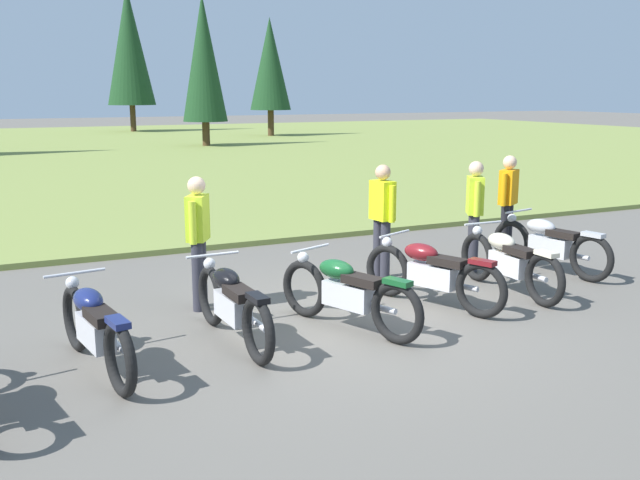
% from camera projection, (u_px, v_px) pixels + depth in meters
% --- Properties ---
extents(ground_plane, '(140.00, 140.00, 0.00)m').
position_uv_depth(ground_plane, '(342.00, 324.00, 8.38)').
color(ground_plane, '#605B54').
extents(grass_moorland, '(80.00, 44.00, 0.10)m').
position_uv_depth(grass_moorland, '(69.00, 151.00, 31.76)').
color(grass_moorland, olive).
rests_on(grass_moorland, ground).
extents(motorcycle_navy, '(0.66, 2.09, 0.88)m').
position_uv_depth(motorcycle_navy, '(95.00, 328.00, 6.92)').
color(motorcycle_navy, black).
rests_on(motorcycle_navy, ground).
extents(motorcycle_black, '(0.62, 2.10, 0.88)m').
position_uv_depth(motorcycle_black, '(232.00, 304.00, 7.70)').
color(motorcycle_black, black).
rests_on(motorcycle_black, ground).
extents(motorcycle_british_green, '(0.93, 2.00, 0.88)m').
position_uv_depth(motorcycle_british_green, '(347.00, 292.00, 8.14)').
color(motorcycle_british_green, black).
rests_on(motorcycle_british_green, ground).
extents(motorcycle_maroon, '(0.96, 1.98, 0.88)m').
position_uv_depth(motorcycle_maroon, '(432.00, 273.00, 9.02)').
color(motorcycle_maroon, black).
rests_on(motorcycle_maroon, ground).
extents(motorcycle_cream, '(0.62, 2.10, 0.88)m').
position_uv_depth(motorcycle_cream, '(509.00, 261.00, 9.63)').
color(motorcycle_cream, black).
rests_on(motorcycle_cream, ground).
extents(motorcycle_silver, '(0.71, 2.08, 0.88)m').
position_uv_depth(motorcycle_silver, '(549.00, 244.00, 10.72)').
color(motorcycle_silver, black).
rests_on(motorcycle_silver, ground).
extents(rider_with_back_turned, '(0.37, 0.48, 1.67)m').
position_uv_depth(rider_with_back_turned, '(198.00, 235.00, 8.80)').
color(rider_with_back_turned, '#2D2D38').
rests_on(rider_with_back_turned, ground).
extents(rider_in_hivis_vest, '(0.37, 0.49, 1.67)m').
position_uv_depth(rider_in_hivis_vest, '(474.00, 209.00, 10.69)').
color(rider_in_hivis_vest, '#2D2D38').
rests_on(rider_in_hivis_vest, ground).
extents(rider_near_row_end, '(0.48, 0.38, 1.67)m').
position_uv_depth(rider_near_row_end, '(508.00, 200.00, 11.62)').
color(rider_near_row_end, black).
rests_on(rider_near_row_end, ground).
extents(rider_checking_bike, '(0.25, 0.55, 1.67)m').
position_uv_depth(rider_checking_bike, '(382.00, 215.00, 10.20)').
color(rider_checking_bike, '#2D2D38').
rests_on(rider_checking_bike, ground).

